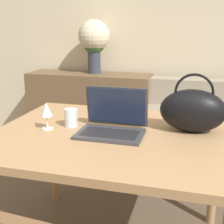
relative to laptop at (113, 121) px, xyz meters
The scene contains 8 objects.
wall_back 1.95m from the laptop, 87.38° to the left, with size 10.00×0.06×2.70m.
dining_table 0.15m from the laptop, 97.50° to the right, with size 1.31×1.06×0.77m.
sideboard 1.79m from the laptop, 113.87° to the left, with size 1.35×0.40×0.84m.
laptop is the anchor object (origin of this frame).
drinking_glass 0.26m from the laptop, behind, with size 0.08×0.08×0.11m.
wine_glass 0.38m from the laptop, behind, with size 0.07×0.07×0.16m.
handbag 0.44m from the laptop, 16.39° to the left, with size 0.36×0.19×0.33m.
flower_vase 1.79m from the laptop, 111.83° to the left, with size 0.33×0.33×0.57m.
Camera 1 is at (0.34, -0.80, 1.35)m, focal length 50.00 mm.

